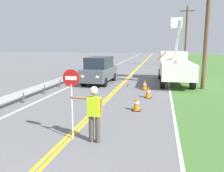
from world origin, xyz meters
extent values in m
cube|color=yellow|center=(-0.09, 20.00, 0.01)|extent=(0.11, 110.00, 0.01)
cube|color=yellow|center=(0.09, 20.00, 0.01)|extent=(0.11, 110.00, 0.01)
cube|color=silver|center=(3.60, 20.00, 0.01)|extent=(0.12, 110.00, 0.01)
cube|color=silver|center=(-3.60, 20.00, 0.01)|extent=(0.12, 110.00, 0.01)
cylinder|color=#474238|center=(1.07, 4.63, 0.44)|extent=(0.16, 0.16, 0.88)
cylinder|color=#474238|center=(0.85, 4.65, 0.44)|extent=(0.16, 0.16, 0.88)
cube|color=#C6EA19|center=(0.96, 4.64, 1.18)|extent=(0.42, 0.28, 0.60)
cylinder|color=#996B4C|center=(0.47, 4.69, 1.43)|extent=(0.61, 0.15, 0.09)
cylinder|color=#996B4C|center=(1.20, 4.62, 1.21)|extent=(0.09, 0.09, 0.48)
sphere|color=#996B4C|center=(0.96, 4.64, 1.65)|extent=(0.22, 0.22, 0.22)
sphere|color=white|center=(0.96, 4.64, 1.70)|extent=(0.25, 0.25, 0.25)
cylinder|color=silver|center=(0.19, 4.72, 0.92)|extent=(0.04, 0.04, 1.85)
cylinder|color=#B71414|center=(0.19, 4.72, 2.05)|extent=(0.56, 0.03, 0.56)
cube|color=white|center=(0.19, 4.71, 2.05)|extent=(0.38, 0.01, 0.12)
cube|color=white|center=(4.09, 15.49, 1.21)|extent=(2.48, 4.69, 1.10)
cube|color=white|center=(3.95, 18.94, 1.46)|extent=(2.28, 2.18, 2.00)
cube|color=#1E2833|center=(3.91, 19.97, 1.76)|extent=(1.98, 0.14, 0.90)
cylinder|color=silver|center=(4.12, 14.57, 1.88)|extent=(0.56, 0.56, 0.24)
cylinder|color=silver|center=(4.06, 16.16, 3.39)|extent=(0.37, 3.34, 2.93)
cube|color=white|center=(4.00, 17.74, 4.76)|extent=(0.93, 0.93, 0.80)
cube|color=orange|center=(2.98, 13.65, 2.31)|extent=(0.62, 0.82, 0.59)
cylinder|color=black|center=(2.93, 18.70, 0.46)|extent=(0.36, 0.93, 0.92)
cylinder|color=black|center=(4.99, 18.78, 0.46)|extent=(0.36, 0.93, 0.92)
cylinder|color=black|center=(3.10, 14.42, 0.46)|extent=(0.36, 0.93, 0.92)
cylinder|color=black|center=(5.16, 14.50, 0.46)|extent=(0.36, 0.93, 0.92)
cube|color=#4C5156|center=(-1.83, 15.53, 0.80)|extent=(1.98, 4.66, 0.92)
cube|color=#1E2833|center=(-1.83, 15.53, 1.68)|extent=(1.71, 2.90, 0.84)
cube|color=#EAEACC|center=(-1.35, 13.24, 0.85)|extent=(0.24, 0.07, 0.16)
cube|color=#EAEACC|center=(-2.46, 13.27, 0.85)|extent=(0.24, 0.07, 0.16)
cylinder|color=black|center=(-1.06, 14.08, 0.34)|extent=(0.30, 0.69, 0.68)
cylinder|color=black|center=(-2.70, 14.13, 0.34)|extent=(0.30, 0.69, 0.68)
cylinder|color=black|center=(-0.97, 16.93, 0.34)|extent=(0.30, 0.69, 0.68)
cylinder|color=black|center=(-2.61, 16.98, 0.34)|extent=(0.30, 0.69, 0.68)
cylinder|color=brown|center=(5.86, 14.77, 3.98)|extent=(0.28, 0.28, 7.96)
cylinder|color=brown|center=(6.05, 30.60, 3.97)|extent=(0.28, 0.28, 7.95)
cube|color=brown|center=(6.05, 30.60, 7.35)|extent=(1.80, 0.14, 0.14)
cone|color=orange|center=(1.90, 8.46, 0.35)|extent=(0.36, 0.36, 0.70)
cylinder|color=white|center=(1.90, 8.46, 0.39)|extent=(0.25, 0.25, 0.08)
cube|color=black|center=(1.90, 8.46, 0.01)|extent=(0.40, 0.40, 0.03)
cone|color=orange|center=(2.28, 11.25, 0.35)|extent=(0.36, 0.36, 0.70)
cylinder|color=white|center=(2.28, 11.25, 0.39)|extent=(0.25, 0.25, 0.08)
cube|color=black|center=(2.28, 11.25, 0.01)|extent=(0.40, 0.40, 0.03)
cone|color=orange|center=(1.90, 13.57, 0.35)|extent=(0.36, 0.36, 0.70)
cylinder|color=white|center=(1.90, 13.57, 0.39)|extent=(0.25, 0.25, 0.08)
cube|color=black|center=(1.90, 13.57, 0.01)|extent=(0.40, 0.40, 0.03)
cube|color=#9EA0A3|center=(-4.20, 16.64, 0.55)|extent=(0.06, 32.00, 0.32)
cube|color=#4C4C51|center=(-4.20, 8.64, 0.28)|extent=(0.10, 0.10, 0.55)
cube|color=#4C4C51|center=(-4.20, 10.93, 0.28)|extent=(0.10, 0.10, 0.55)
cube|color=#4C4C51|center=(-4.20, 13.21, 0.28)|extent=(0.10, 0.10, 0.55)
cube|color=#4C4C51|center=(-4.20, 15.50, 0.28)|extent=(0.10, 0.10, 0.55)
cube|color=#4C4C51|center=(-4.20, 17.78, 0.28)|extent=(0.10, 0.10, 0.55)
cube|color=#4C4C51|center=(-4.20, 20.07, 0.28)|extent=(0.10, 0.10, 0.55)
cube|color=#4C4C51|center=(-4.20, 22.35, 0.28)|extent=(0.10, 0.10, 0.55)
cube|color=#4C4C51|center=(-4.20, 24.64, 0.28)|extent=(0.10, 0.10, 0.55)
cube|color=#4C4C51|center=(-4.20, 26.93, 0.28)|extent=(0.10, 0.10, 0.55)
cube|color=#4C4C51|center=(-4.20, 29.21, 0.28)|extent=(0.10, 0.10, 0.55)
cube|color=#4C4C51|center=(-4.20, 31.50, 0.28)|extent=(0.10, 0.10, 0.55)
camera|label=1|loc=(2.97, -2.05, 3.12)|focal=36.86mm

